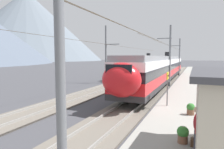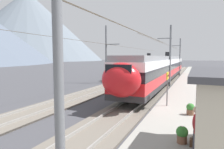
{
  "view_description": "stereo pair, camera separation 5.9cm",
  "coord_description": "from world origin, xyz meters",
  "px_view_note": "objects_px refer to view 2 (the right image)",
  "views": [
    {
      "loc": [
        -13.28,
        -3.58,
        3.77
      ],
      "look_at": [
        3.36,
        3.47,
        2.14
      ],
      "focal_mm": 31.69,
      "sensor_mm": 36.0,
      "label": 1
    },
    {
      "loc": [
        -13.26,
        -3.63,
        3.77
      ],
      "look_at": [
        3.36,
        3.47,
        2.14
      ],
      "focal_mm": 31.69,
      "sensor_mm": 36.0,
      "label": 2
    }
  ],
  "objects_px": {
    "train_far_track": "(144,64)",
    "catenary_mast_far_side": "(107,54)",
    "catenary_mast_east": "(179,56)",
    "train_near_platform": "(162,68)",
    "potted_plant_platform_edge": "(190,109)",
    "potted_plant_by_shelter": "(182,134)",
    "catenary_mast_mid": "(169,55)",
    "handbag_beside_passenger": "(192,142)",
    "catenary_mast_west": "(54,33)",
    "passenger_walking": "(195,127)",
    "platform_sign": "(167,81)"
  },
  "relations": [
    {
      "from": "train_far_track",
      "to": "catenary_mast_far_side",
      "type": "bearing_deg",
      "value": 173.16
    },
    {
      "from": "train_far_track",
      "to": "catenary_mast_east",
      "type": "bearing_deg",
      "value": -86.15
    },
    {
      "from": "train_near_platform",
      "to": "catenary_mast_far_side",
      "type": "height_order",
      "value": "catenary_mast_far_side"
    },
    {
      "from": "train_near_platform",
      "to": "potted_plant_platform_edge",
      "type": "bearing_deg",
      "value": -165.32
    },
    {
      "from": "potted_plant_by_shelter",
      "to": "catenary_mast_mid",
      "type": "bearing_deg",
      "value": 8.9
    },
    {
      "from": "train_near_platform",
      "to": "handbag_beside_passenger",
      "type": "relative_size",
      "value": 84.66
    },
    {
      "from": "catenary_mast_east",
      "to": "potted_plant_by_shelter",
      "type": "height_order",
      "value": "catenary_mast_east"
    },
    {
      "from": "potted_plant_by_shelter",
      "to": "handbag_beside_passenger",
      "type": "bearing_deg",
      "value": -109.79
    },
    {
      "from": "catenary_mast_west",
      "to": "potted_plant_platform_edge",
      "type": "height_order",
      "value": "catenary_mast_west"
    },
    {
      "from": "catenary_mast_far_side",
      "to": "handbag_beside_passenger",
      "type": "bearing_deg",
      "value": -146.46
    },
    {
      "from": "catenary_mast_east",
      "to": "handbag_beside_passenger",
      "type": "height_order",
      "value": "catenary_mast_east"
    },
    {
      "from": "catenary_mast_west",
      "to": "train_near_platform",
      "type": "bearing_deg",
      "value": 3.12
    },
    {
      "from": "catenary_mast_mid",
      "to": "passenger_walking",
      "type": "bearing_deg",
      "value": -169.94
    },
    {
      "from": "catenary_mast_east",
      "to": "handbag_beside_passenger",
      "type": "relative_size",
      "value": 121.27
    },
    {
      "from": "catenary_mast_mid",
      "to": "handbag_beside_passenger",
      "type": "relative_size",
      "value": 121.27
    },
    {
      "from": "platform_sign",
      "to": "passenger_walking",
      "type": "relative_size",
      "value": 1.41
    },
    {
      "from": "handbag_beside_passenger",
      "to": "potted_plant_platform_edge",
      "type": "distance_m",
      "value": 4.41
    },
    {
      "from": "catenary_mast_west",
      "to": "passenger_walking",
      "type": "xyz_separation_m",
      "value": [
        3.65,
        -3.13,
        -3.04
      ]
    },
    {
      "from": "train_far_track",
      "to": "catenary_mast_far_side",
      "type": "distance_m",
      "value": 14.71
    },
    {
      "from": "train_near_platform",
      "to": "handbag_beside_passenger",
      "type": "xyz_separation_m",
      "value": [
        -20.39,
        -4.38,
        -1.76
      ]
    },
    {
      "from": "catenary_mast_mid",
      "to": "potted_plant_by_shelter",
      "type": "distance_m",
      "value": 17.51
    },
    {
      "from": "train_near_platform",
      "to": "potted_plant_by_shelter",
      "type": "xyz_separation_m",
      "value": [
        -20.26,
        -4.0,
        -1.53
      ]
    },
    {
      "from": "catenary_mast_far_side",
      "to": "passenger_walking",
      "type": "bearing_deg",
      "value": -147.08
    },
    {
      "from": "catenary_mast_west",
      "to": "catenary_mast_east",
      "type": "relative_size",
      "value": 1.0
    },
    {
      "from": "passenger_walking",
      "to": "handbag_beside_passenger",
      "type": "relative_size",
      "value": 4.13
    },
    {
      "from": "train_near_platform",
      "to": "passenger_walking",
      "type": "distance_m",
      "value": 21.45
    },
    {
      "from": "train_far_track",
      "to": "passenger_walking",
      "type": "bearing_deg",
      "value": -162.99
    },
    {
      "from": "catenary_mast_west",
      "to": "handbag_beside_passenger",
      "type": "bearing_deg",
      "value": -35.74
    },
    {
      "from": "catenary_mast_east",
      "to": "potted_plant_platform_edge",
      "type": "relative_size",
      "value": 71.3
    },
    {
      "from": "catenary_mast_east",
      "to": "platform_sign",
      "type": "xyz_separation_m",
      "value": [
        -26.39,
        -1.29,
        -1.79
      ]
    },
    {
      "from": "catenary_mast_mid",
      "to": "catenary_mast_far_side",
      "type": "bearing_deg",
      "value": 87.53
    },
    {
      "from": "train_far_track",
      "to": "catenary_mast_mid",
      "type": "distance_m",
      "value": 16.43
    },
    {
      "from": "passenger_walking",
      "to": "potted_plant_by_shelter",
      "type": "relative_size",
      "value": 2.46
    },
    {
      "from": "potted_plant_platform_edge",
      "to": "catenary_mast_mid",
      "type": "bearing_deg",
      "value": 12.66
    },
    {
      "from": "catenary_mast_east",
      "to": "handbag_beside_passenger",
      "type": "bearing_deg",
      "value": -174.63
    },
    {
      "from": "catenary_mast_far_side",
      "to": "potted_plant_by_shelter",
      "type": "height_order",
      "value": "catenary_mast_far_side"
    },
    {
      "from": "potted_plant_by_shelter",
      "to": "passenger_walking",
      "type": "bearing_deg",
      "value": -145.91
    },
    {
      "from": "train_far_track",
      "to": "potted_plant_platform_edge",
      "type": "height_order",
      "value": "train_far_track"
    },
    {
      "from": "passenger_walking",
      "to": "potted_plant_platform_edge",
      "type": "distance_m",
      "value": 5.0
    },
    {
      "from": "platform_sign",
      "to": "potted_plant_by_shelter",
      "type": "distance_m",
      "value": 6.22
    },
    {
      "from": "train_near_platform",
      "to": "handbag_beside_passenger",
      "type": "bearing_deg",
      "value": -167.89
    },
    {
      "from": "platform_sign",
      "to": "train_near_platform",
      "type": "bearing_deg",
      "value": 10.35
    },
    {
      "from": "passenger_walking",
      "to": "catenary_mast_far_side",
      "type": "bearing_deg",
      "value": 32.92
    },
    {
      "from": "catenary_mast_far_side",
      "to": "handbag_beside_passenger",
      "type": "distance_m",
      "value": 21.32
    },
    {
      "from": "passenger_walking",
      "to": "catenary_mast_east",
      "type": "bearing_deg",
      "value": 5.44
    },
    {
      "from": "catenary_mast_west",
      "to": "catenary_mast_far_side",
      "type": "distance_m",
      "value": 23.34
    },
    {
      "from": "potted_plant_platform_edge",
      "to": "platform_sign",
      "type": "bearing_deg",
      "value": 43.65
    },
    {
      "from": "train_far_track",
      "to": "passenger_walking",
      "type": "height_order",
      "value": "train_far_track"
    },
    {
      "from": "catenary_mast_west",
      "to": "potted_plant_by_shelter",
      "type": "bearing_deg",
      "value": -31.36
    },
    {
      "from": "train_far_track",
      "to": "handbag_beside_passenger",
      "type": "distance_m",
      "value": 33.51
    }
  ]
}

